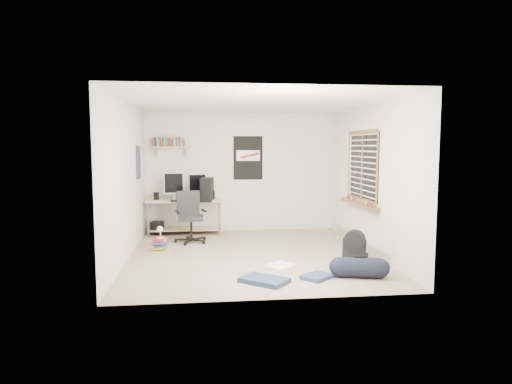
{
  "coord_description": "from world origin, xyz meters",
  "views": [
    {
      "loc": [
        -0.79,
        -7.41,
        1.8
      ],
      "look_at": [
        0.08,
        0.19,
        1.03
      ],
      "focal_mm": 32.0,
      "sensor_mm": 36.0,
      "label": 1
    }
  ],
  "objects": [
    {
      "name": "poster_left_wall",
      "position": [
        -1.99,
        1.2,
        1.5
      ],
      "size": [
        0.02,
        0.42,
        0.6
      ],
      "primitive_type": "cube",
      "color": "navy",
      "rests_on": "left_wall"
    },
    {
      "name": "duffel_bag",
      "position": [
        1.32,
        -1.49,
        0.14
      ],
      "size": [
        0.34,
        0.34,
        0.55
      ],
      "primitive_type": "cylinder",
      "rotation": [
        0.0,
        0.0,
        -0.24
      ],
      "color": "black",
      "rests_on": "floor"
    },
    {
      "name": "jeans_b",
      "position": [
        0.73,
        -1.47,
        0.03
      ],
      "size": [
        0.5,
        0.49,
        0.05
      ],
      "primitive_type": "cube",
      "rotation": [
        0.0,
        0.0,
        0.69
      ],
      "color": "navy",
      "rests_on": "floor"
    },
    {
      "name": "backpack",
      "position": [
        1.44,
        -0.93,
        0.2
      ],
      "size": [
        0.41,
        0.38,
        0.45
      ],
      "primitive_type": "cube",
      "rotation": [
        0.0,
        0.0,
        -0.43
      ],
      "color": "black",
      "rests_on": "floor"
    },
    {
      "name": "desk",
      "position": [
        -1.19,
        2.0,
        0.36
      ],
      "size": [
        1.68,
        1.24,
        0.7
      ],
      "primitive_type": "cube",
      "rotation": [
        0.0,
        0.0,
        -0.42
      ],
      "color": "#CDB58E",
      "rests_on": "floor"
    },
    {
      "name": "jeans_a",
      "position": [
        -0.01,
        -1.57,
        0.03
      ],
      "size": [
        0.72,
        0.68,
        0.07
      ],
      "primitive_type": "cube",
      "rotation": [
        0.0,
        0.0,
        -0.68
      ],
      "color": "navy",
      "rests_on": "floor"
    },
    {
      "name": "desk_lamp",
      "position": [
        -1.54,
        0.45,
        0.38
      ],
      "size": [
        0.17,
        0.22,
        0.19
      ],
      "primitive_type": "cube",
      "rotation": [
        0.0,
        0.0,
        -0.32
      ],
      "color": "white",
      "rests_on": "book_stack"
    },
    {
      "name": "left_wall",
      "position": [
        -2.0,
        0.0,
        1.25
      ],
      "size": [
        0.01,
        4.5,
        2.5
      ],
      "primitive_type": "cube",
      "color": "silver",
      "rests_on": "ground"
    },
    {
      "name": "window",
      "position": [
        1.95,
        0.3,
        1.45
      ],
      "size": [
        0.1,
        1.5,
        1.26
      ],
      "primitive_type": "cube",
      "color": "brown",
      "rests_on": "right_wall"
    },
    {
      "name": "right_wall",
      "position": [
        2.0,
        0.0,
        1.25
      ],
      "size": [
        0.01,
        4.5,
        2.5
      ],
      "primitive_type": "cube",
      "color": "silver",
      "rests_on": "ground"
    },
    {
      "name": "ceiling",
      "position": [
        0.0,
        0.0,
        2.5
      ],
      "size": [
        4.0,
        4.5,
        0.01
      ],
      "primitive_type": "cube",
      "color": "white",
      "rests_on": "ground"
    },
    {
      "name": "floor",
      "position": [
        0.0,
        0.0,
        -0.01
      ],
      "size": [
        4.0,
        4.5,
        0.01
      ],
      "primitive_type": "cube",
      "color": "gray",
      "rests_on": "ground"
    },
    {
      "name": "tshirt",
      "position": [
        0.33,
        -0.84,
        0.02
      ],
      "size": [
        0.53,
        0.52,
        0.04
      ],
      "primitive_type": "cube",
      "rotation": [
        0.0,
        0.0,
        0.68
      ],
      "color": "white",
      "rests_on": "floor"
    },
    {
      "name": "speaker_left",
      "position": [
        -1.75,
        1.95,
        0.78
      ],
      "size": [
        0.11,
        0.11,
        0.17
      ],
      "primitive_type": "cube",
      "rotation": [
        0.0,
        0.0,
        -0.34
      ],
      "color": "black",
      "rests_on": "desk"
    },
    {
      "name": "keyboard",
      "position": [
        -1.23,
        1.72,
        0.71
      ],
      "size": [
        0.45,
        0.18,
        0.02
      ],
      "primitive_type": "cube",
      "rotation": [
        0.0,
        0.0,
        -0.06
      ],
      "color": "black",
      "rests_on": "desk"
    },
    {
      "name": "wall_shelf",
      "position": [
        -1.45,
        2.14,
        1.78
      ],
      "size": [
        0.8,
        0.22,
        0.24
      ],
      "primitive_type": "cube",
      "color": "tan",
      "rests_on": "back_wall"
    },
    {
      "name": "speaker_right",
      "position": [
        -0.63,
        1.85,
        0.8
      ],
      "size": [
        0.12,
        0.12,
        0.19
      ],
      "primitive_type": "cube",
      "rotation": [
        0.0,
        0.0,
        -0.25
      ],
      "color": "black",
      "rests_on": "desk"
    },
    {
      "name": "office_chair",
      "position": [
        -1.03,
        1.1,
        0.49
      ],
      "size": [
        0.78,
        0.78,
        0.97
      ],
      "primitive_type": "cube",
      "rotation": [
        0.0,
        0.0,
        0.27
      ],
      "color": "black",
      "rests_on": "floor"
    },
    {
      "name": "monitor_left",
      "position": [
        -1.39,
        1.89,
        0.92
      ],
      "size": [
        0.41,
        0.12,
        0.44
      ],
      "primitive_type": "cube",
      "rotation": [
        0.0,
        0.0,
        0.04
      ],
      "color": "#95969A",
      "rests_on": "desk"
    },
    {
      "name": "baseboard_heater",
      "position": [
        1.96,
        0.3,
        0.09
      ],
      "size": [
        0.08,
        2.5,
        0.18
      ],
      "primitive_type": "cube",
      "color": "#B7B2A8",
      "rests_on": "floor"
    },
    {
      "name": "monitor_right",
      "position": [
        -0.91,
        1.9,
        0.91
      ],
      "size": [
        0.39,
        0.2,
        0.41
      ],
      "primitive_type": "cube",
      "rotation": [
        0.0,
        0.0,
        0.31
      ],
      "color": "#AEAEB4",
      "rests_on": "desk"
    },
    {
      "name": "poster_back_wall",
      "position": [
        0.15,
        2.23,
        1.55
      ],
      "size": [
        0.62,
        0.03,
        0.92
      ],
      "primitive_type": "cube",
      "color": "black",
      "rests_on": "back_wall"
    },
    {
      "name": "pc_tower",
      "position": [
        -0.73,
        1.72,
        0.94
      ],
      "size": [
        0.29,
        0.48,
        0.47
      ],
      "primitive_type": "cube",
      "rotation": [
        0.0,
        0.0,
        -0.17
      ],
      "color": "black",
      "rests_on": "desk"
    },
    {
      "name": "book_stack",
      "position": [
        -1.56,
        0.47,
        0.15
      ],
      "size": [
        0.54,
        0.46,
        0.33
      ],
      "primitive_type": "cube",
      "rotation": [
        0.0,
        0.0,
        0.13
      ],
      "color": "brown",
      "rests_on": "floor"
    },
    {
      "name": "subwoofer",
      "position": [
        -1.75,
        1.96,
        0.14
      ],
      "size": [
        0.27,
        0.27,
        0.25
      ],
      "primitive_type": "cube",
      "rotation": [
        0.0,
        0.0,
        -0.23
      ],
      "color": "black",
      "rests_on": "floor"
    },
    {
      "name": "back_wall",
      "position": [
        0.0,
        2.25,
        1.25
      ],
      "size": [
        4.0,
        0.01,
        2.5
      ],
      "primitive_type": "cube",
      "color": "silver",
      "rests_on": "ground"
    }
  ]
}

